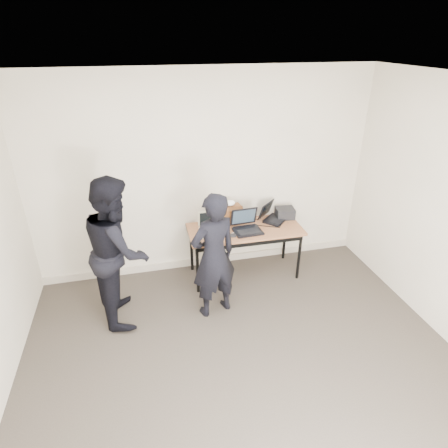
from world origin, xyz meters
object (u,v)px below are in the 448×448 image
object	(u,v)px
equipment_box	(285,213)
person_typist	(214,256)
desk	(245,233)
laptop_center	(246,226)
laptop_beige	(212,229)
laptop_right	(272,216)
leather_satchel	(228,214)
person_observer	(118,250)

from	to	relation	value
equipment_box	person_typist	xyz separation A→B (m)	(-1.20, -0.85, -0.02)
desk	laptop_center	xyz separation A→B (m)	(0.00, -0.04, 0.12)
person_typist	laptop_center	bearing A→B (deg)	-150.51
equipment_box	laptop_beige	bearing A→B (deg)	-170.50
laptop_right	equipment_box	world-z (taller)	laptop_right
laptop_beige	leather_satchel	world-z (taller)	laptop_beige
laptop_center	person_typist	world-z (taller)	person_typist
desk	equipment_box	distance (m)	0.67
person_observer	laptop_beige	bearing A→B (deg)	-71.86
leather_satchel	equipment_box	distance (m)	0.81
equipment_box	laptop_center	bearing A→B (deg)	-159.61
desk	person_observer	world-z (taller)	person_observer
leather_satchel	person_observer	world-z (taller)	person_observer
laptop_beige	person_observer	size ratio (longest dim) A/B	0.19
laptop_center	person_observer	world-z (taller)	person_observer
laptop_right	person_typist	distance (m)	1.30
laptop_center	person_typist	size ratio (longest dim) A/B	0.24
equipment_box	person_observer	world-z (taller)	person_observer
laptop_beige	person_observer	xyz separation A→B (m)	(-1.16, -0.44, 0.09)
person_typist	person_observer	bearing A→B (deg)	-30.32
desk	laptop_center	world-z (taller)	laptop_center
desk	leather_satchel	bearing A→B (deg)	128.86
laptop_center	person_typist	distance (m)	0.84
leather_satchel	person_typist	xyz separation A→B (m)	(-0.39, -0.88, -0.08)
desk	laptop_beige	world-z (taller)	laptop_beige
leather_satchel	person_typist	distance (m)	0.97
laptop_beige	laptop_center	size ratio (longest dim) A/B	0.89
laptop_center	laptop_beige	bearing A→B (deg)	169.83
laptop_center	leather_satchel	distance (m)	0.33
laptop_beige	equipment_box	bearing A→B (deg)	12.48
desk	laptop_right	world-z (taller)	laptop_right
laptop_right	person_typist	xyz separation A→B (m)	(-1.00, -0.83, -0.00)
laptop_center	leather_satchel	world-z (taller)	laptop_center
laptop_right	person_observer	size ratio (longest dim) A/B	0.26
equipment_box	person_typist	distance (m)	1.47
laptop_center	desk	bearing A→B (deg)	88.78
laptop_center	person_observer	xyz separation A→B (m)	(-1.61, -0.38, 0.08)
laptop_beige	leather_satchel	xyz separation A→B (m)	(0.27, 0.22, 0.08)
leather_satchel	person_observer	distance (m)	1.57
desk	laptop_center	bearing A→B (deg)	-86.96
person_typist	laptop_beige	bearing A→B (deg)	-117.52
desk	person_typist	world-z (taller)	person_typist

